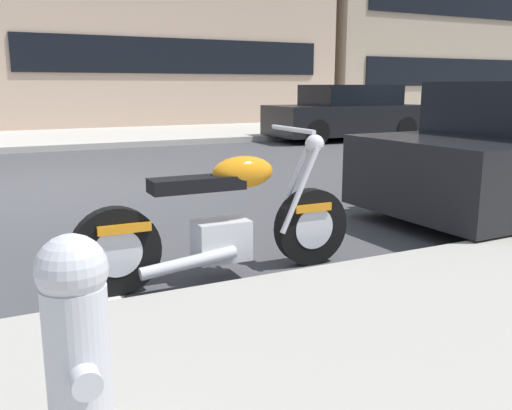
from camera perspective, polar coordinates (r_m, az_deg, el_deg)
ground_plane at (r=8.23m, az=-21.20°, el=1.42°), size 260.00×260.00×0.00m
sidewalk_far_curb at (r=19.96m, az=13.20°, el=7.94°), size 120.00×5.00×0.14m
parking_stall_stripe at (r=4.23m, az=-15.45°, el=-7.75°), size 0.12×2.20×0.01m
parked_motorcycle at (r=4.11m, az=-3.27°, el=-1.82°), size 2.16×0.62×1.10m
car_opposite_curb at (r=15.07m, az=9.17°, el=9.20°), size 4.11×1.99×1.43m
fire_hydrant at (r=2.04m, az=-17.86°, el=-13.06°), size 0.24×0.36×0.79m
townhouse_mid_block at (r=29.26m, az=13.15°, el=17.76°), size 11.63×9.96×8.89m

